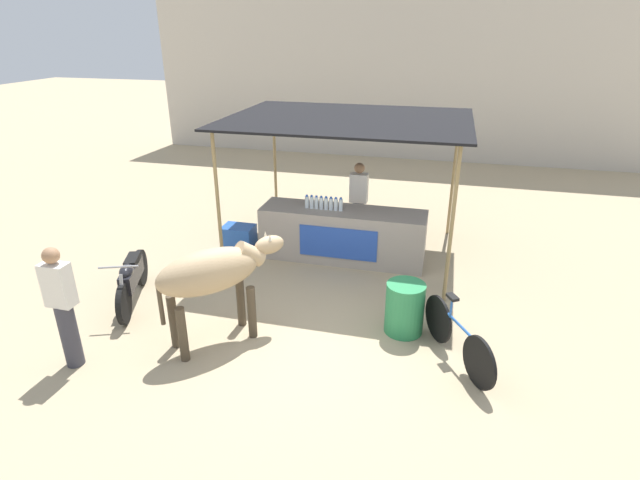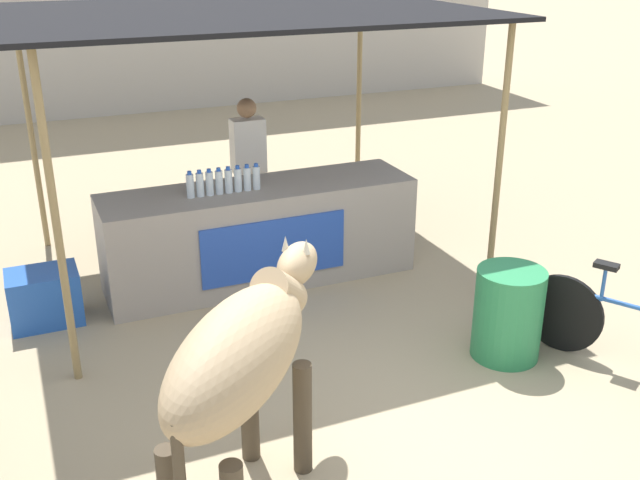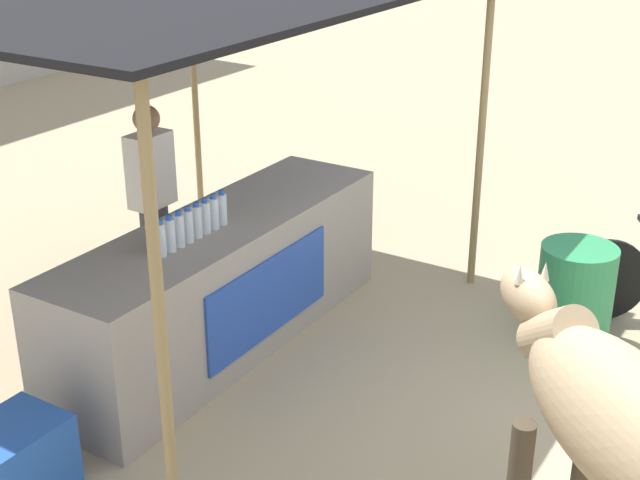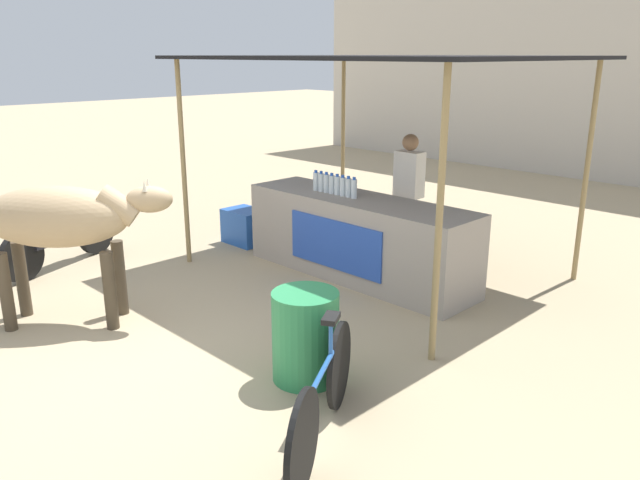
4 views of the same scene
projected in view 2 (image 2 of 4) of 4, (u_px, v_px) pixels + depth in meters
The scene contains 9 objects.
ground_plane at pixel (357, 395), 5.58m from camera, with size 60.00×60.00×0.00m, color tan.
stall_counter at pixel (260, 234), 7.26m from camera, with size 3.00×0.82×0.96m.
stall_awning at pixel (243, 21), 6.77m from camera, with size 4.20×3.20×2.55m.
water_bottle_row at pixel (224, 181), 6.87m from camera, with size 0.70×0.07×0.25m.
vendor_behind_counter at pixel (249, 174), 7.82m from camera, with size 0.34×0.22×1.65m.
cooler_box at pixel (45, 297), 6.54m from camera, with size 0.60×0.44×0.48m, color blue.
water_barrel at pixel (508, 314), 5.97m from camera, with size 0.55×0.55×0.75m, color #2D8C51.
cow at pixel (243, 358), 4.10m from camera, with size 1.50×1.59×1.44m.
bicycle_leaning at pixel (625, 329), 5.79m from camera, with size 0.88×1.45×0.85m.
Camera 2 is at (-2.11, -4.23, 3.20)m, focal length 42.00 mm.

